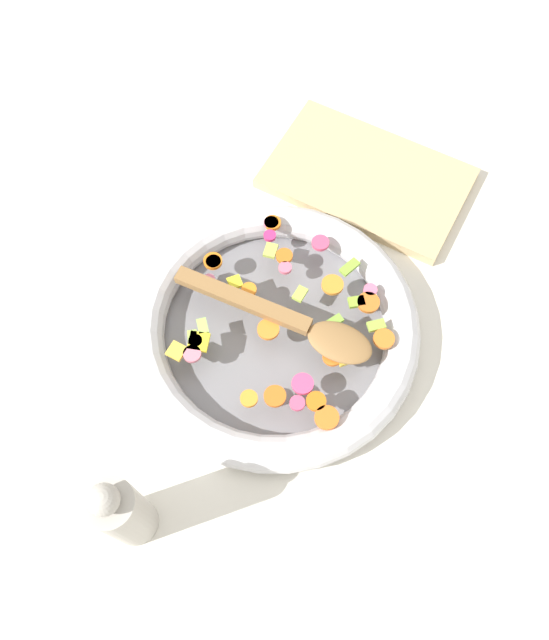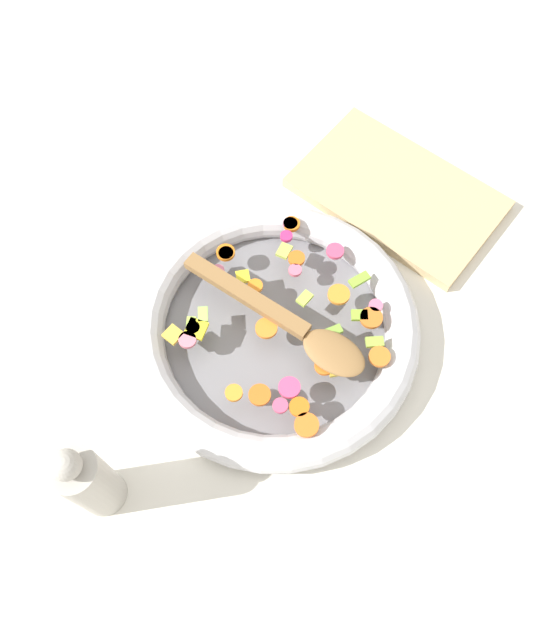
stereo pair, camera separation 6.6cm
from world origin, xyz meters
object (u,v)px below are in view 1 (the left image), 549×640
Objects in this scene: skillet at (275,328)px; pepper_mill at (122,512)px; cutting_board at (368,178)px; wooden_spoon at (293,323)px.

pepper_mill is (0.03, 0.31, 0.06)m from skillet.
cutting_board is (-0.00, -0.31, -0.01)m from skillet.
pepper_mill is (0.06, 0.31, 0.02)m from wooden_spoon.
skillet is 1.40× the size of wooden_spoon.
skillet is at bearing -95.35° from pepper_mill.
skillet is 0.31m from cutting_board.
pepper_mill reaches higher than wooden_spoon.
skillet is 0.32m from pepper_mill.
wooden_spoon reaches higher than skillet.
pepper_mill reaches higher than skillet.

